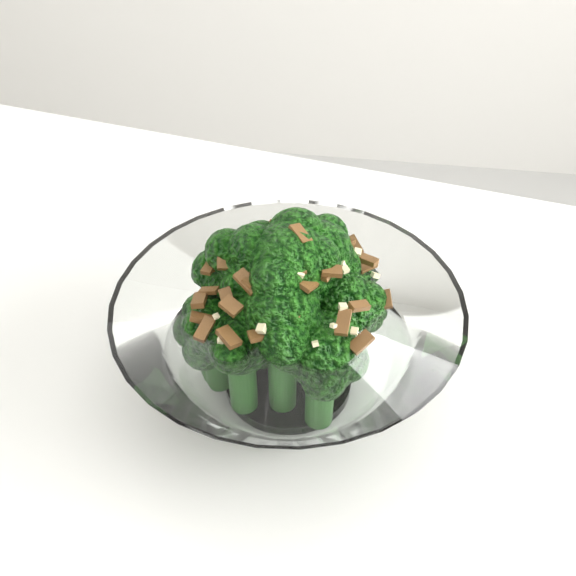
# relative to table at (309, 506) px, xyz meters

# --- Properties ---
(table) EXTENTS (1.33, 1.02, 0.75)m
(table) POSITION_rel_table_xyz_m (0.00, 0.00, 0.00)
(table) COLOR white
(table) RESTS_ON ground
(broccoli_dish) EXTENTS (0.25, 0.25, 0.16)m
(broccoli_dish) POSITION_rel_table_xyz_m (-0.03, 0.07, 0.13)
(broccoli_dish) COLOR white
(broccoli_dish) RESTS_ON table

